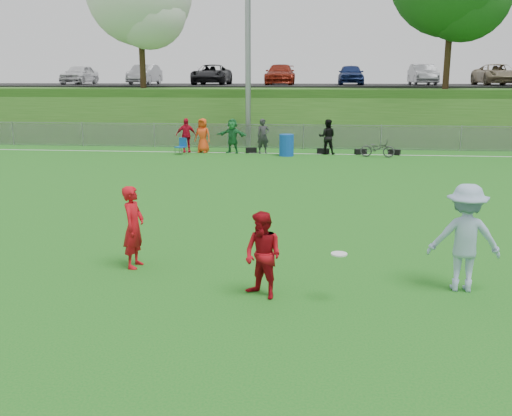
# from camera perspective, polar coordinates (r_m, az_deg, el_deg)

# --- Properties ---
(ground) EXTENTS (120.00, 120.00, 0.00)m
(ground) POSITION_cam_1_polar(r_m,az_deg,el_deg) (10.67, 2.07, -7.51)
(ground) COLOR #156719
(ground) RESTS_ON ground
(sideline_far) EXTENTS (60.00, 0.10, 0.01)m
(sideline_far) POSITION_cam_1_polar(r_m,az_deg,el_deg) (28.22, 4.63, 5.43)
(sideline_far) COLOR white
(sideline_far) RESTS_ON ground
(fence) EXTENTS (58.00, 0.06, 1.30)m
(fence) POSITION_cam_1_polar(r_m,az_deg,el_deg) (30.13, 4.76, 7.15)
(fence) COLOR gray
(fence) RESTS_ON ground
(light_pole) EXTENTS (1.20, 0.40, 12.15)m
(light_pole) POSITION_cam_1_polar(r_m,az_deg,el_deg) (31.12, -0.82, 18.55)
(light_pole) COLOR gray
(light_pole) RESTS_ON ground
(berm) EXTENTS (120.00, 18.00, 3.00)m
(berm) POSITION_cam_1_polar(r_m,az_deg,el_deg) (41.03, 5.16, 9.91)
(berm) COLOR #235217
(berm) RESTS_ON ground
(parking_lot) EXTENTS (120.00, 12.00, 0.10)m
(parking_lot) POSITION_cam_1_polar(r_m,az_deg,el_deg) (42.97, 5.25, 12.12)
(parking_lot) COLOR black
(parking_lot) RESTS_ON berm
(car_row) EXTENTS (32.04, 5.18, 1.44)m
(car_row) POSITION_cam_1_polar(r_m,az_deg,el_deg) (42.00, 3.61, 13.17)
(car_row) COLOR silver
(car_row) RESTS_ON parking_lot
(spectator_row) EXTENTS (7.96, 0.83, 1.69)m
(spectator_row) POSITION_cam_1_polar(r_m,az_deg,el_deg) (28.35, -1.37, 7.22)
(spectator_row) COLOR red
(spectator_row) RESTS_ON ground
(gear_bags) EXTENTS (7.59, 0.53, 0.26)m
(gear_bags) POSITION_cam_1_polar(r_m,az_deg,el_deg) (28.31, 7.59, 5.64)
(gear_bags) COLOR black
(gear_bags) RESTS_ON ground
(player_red_left) EXTENTS (0.45, 0.63, 1.65)m
(player_red_left) POSITION_cam_1_polar(r_m,az_deg,el_deg) (11.56, -12.14, -1.87)
(player_red_left) COLOR red
(player_red_left) RESTS_ON ground
(player_red_center) EXTENTS (0.93, 0.89, 1.51)m
(player_red_center) POSITION_cam_1_polar(r_m,az_deg,el_deg) (9.78, 0.70, -4.75)
(player_red_center) COLOR #A40B15
(player_red_center) RESTS_ON ground
(player_blue) EXTENTS (1.30, 0.81, 1.93)m
(player_blue) POSITION_cam_1_polar(r_m,az_deg,el_deg) (10.71, 20.15, -2.81)
(player_blue) COLOR #94ACCD
(player_blue) RESTS_ON ground
(frisbee) EXTENTS (0.28, 0.28, 0.03)m
(frisbee) POSITION_cam_1_polar(r_m,az_deg,el_deg) (9.64, 8.31, -4.57)
(frisbee) COLOR white
(frisbee) RESTS_ON ground
(recycling_bin) EXTENTS (0.82, 0.82, 1.03)m
(recycling_bin) POSITION_cam_1_polar(r_m,az_deg,el_deg) (27.39, 3.07, 6.30)
(recycling_bin) COLOR #1047B3
(recycling_bin) RESTS_ON ground
(camp_chair) EXTENTS (0.58, 0.59, 0.80)m
(camp_chair) POSITION_cam_1_polar(r_m,az_deg,el_deg) (28.18, -7.52, 5.82)
(camp_chair) COLOR #0E4D9C
(camp_chair) RESTS_ON ground
(bicycle) EXTENTS (1.65, 0.81, 0.83)m
(bicycle) POSITION_cam_1_polar(r_m,az_deg,el_deg) (27.52, 12.06, 5.85)
(bicycle) COLOR #303033
(bicycle) RESTS_ON ground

